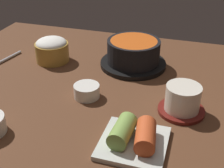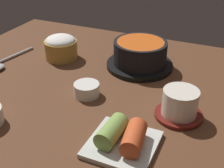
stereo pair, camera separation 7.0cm
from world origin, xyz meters
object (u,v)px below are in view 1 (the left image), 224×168
(stone_pot, at_px, (133,54))
(tea_cup_with_saucer, at_px, (182,100))
(banchan_cup_center, at_px, (87,91))
(kimchi_plate, at_px, (134,137))
(rice_bowl, at_px, (52,49))

(stone_pot, xyz_separation_m, tea_cup_with_saucer, (0.15, -0.19, -0.01))
(stone_pot, distance_m, tea_cup_with_saucer, 0.24)
(banchan_cup_center, distance_m, kimchi_plate, 0.20)
(rice_bowl, xyz_separation_m, kimchi_plate, (0.31, -0.29, -0.02))
(stone_pot, distance_m, rice_bowl, 0.23)
(stone_pot, height_order, tea_cup_with_saucer, stone_pot)
(stone_pot, xyz_separation_m, kimchi_plate, (0.08, -0.32, -0.02))
(stone_pot, bearing_deg, rice_bowl, -170.59)
(stone_pot, relative_size, banchan_cup_center, 3.04)
(rice_bowl, bearing_deg, tea_cup_with_saucer, -21.38)
(stone_pot, bearing_deg, tea_cup_with_saucer, -50.81)
(stone_pot, relative_size, tea_cup_with_saucer, 1.82)
(stone_pot, height_order, rice_bowl, stone_pot)
(stone_pot, xyz_separation_m, rice_bowl, (-0.23, -0.04, -0.00))
(tea_cup_with_saucer, bearing_deg, stone_pot, 129.19)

